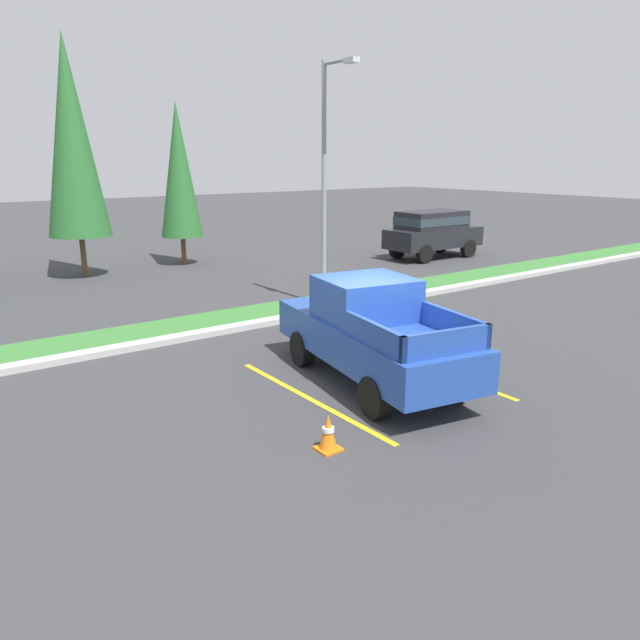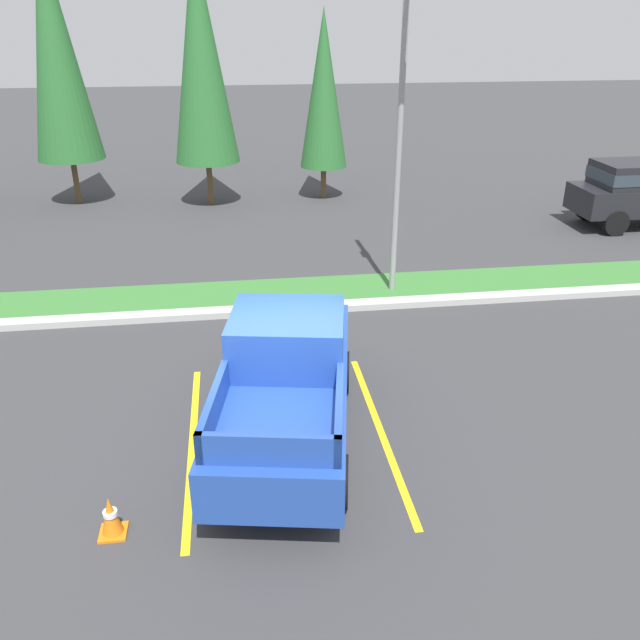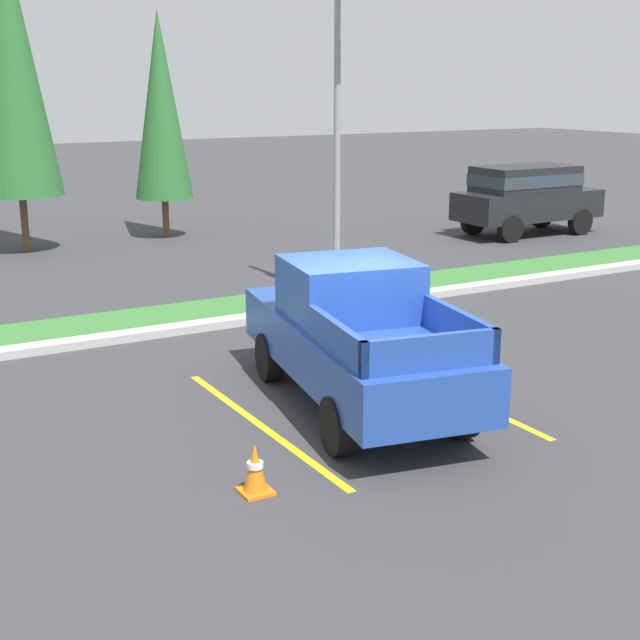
{
  "view_description": "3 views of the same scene",
  "coord_description": "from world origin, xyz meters",
  "px_view_note": "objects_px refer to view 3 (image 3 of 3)",
  "views": [
    {
      "loc": [
        -7.66,
        -8.74,
        4.43
      ],
      "look_at": [
        -0.02,
        1.66,
        0.96
      ],
      "focal_mm": 34.16,
      "sensor_mm": 36.0,
      "label": 1
    },
    {
      "loc": [
        -0.61,
        -8.84,
        6.29
      ],
      "look_at": [
        0.88,
        1.92,
        1.2
      ],
      "focal_mm": 36.55,
      "sensor_mm": 36.0,
      "label": 2
    },
    {
      "loc": [
        -6.47,
        -10.4,
        4.55
      ],
      "look_at": [
        -0.5,
        0.05,
        1.36
      ],
      "focal_mm": 50.45,
      "sensor_mm": 36.0,
      "label": 3
    }
  ],
  "objects_px": {
    "cypress_tree_center": "(11,60)",
    "traffic_cone": "(255,469)",
    "pickup_truck_main": "(356,336)",
    "street_light": "(341,106)",
    "cypress_tree_right_inner": "(161,106)",
    "suv_distant": "(527,194)"
  },
  "relations": [
    {
      "from": "cypress_tree_center",
      "to": "traffic_cone",
      "type": "height_order",
      "value": "cypress_tree_center"
    },
    {
      "from": "pickup_truck_main",
      "to": "suv_distant",
      "type": "height_order",
      "value": "same"
    },
    {
      "from": "pickup_truck_main",
      "to": "traffic_cone",
      "type": "xyz_separation_m",
      "value": [
        -2.53,
        -1.91,
        -0.75
      ]
    },
    {
      "from": "pickup_truck_main",
      "to": "suv_distant",
      "type": "distance_m",
      "value": 16.15
    },
    {
      "from": "traffic_cone",
      "to": "cypress_tree_center",
      "type": "bearing_deg",
      "value": 86.34
    },
    {
      "from": "street_light",
      "to": "cypress_tree_center",
      "type": "bearing_deg",
      "value": 116.63
    },
    {
      "from": "pickup_truck_main",
      "to": "cypress_tree_right_inner",
      "type": "xyz_separation_m",
      "value": [
        2.76,
        15.26,
        2.84
      ]
    },
    {
      "from": "street_light",
      "to": "cypress_tree_right_inner",
      "type": "relative_size",
      "value": 1.07
    },
    {
      "from": "pickup_truck_main",
      "to": "traffic_cone",
      "type": "distance_m",
      "value": 3.25
    },
    {
      "from": "cypress_tree_center",
      "to": "traffic_cone",
      "type": "distance_m",
      "value": 17.5
    },
    {
      "from": "suv_distant",
      "to": "cypress_tree_right_inner",
      "type": "relative_size",
      "value": 0.7
    },
    {
      "from": "street_light",
      "to": "cypress_tree_right_inner",
      "type": "height_order",
      "value": "street_light"
    },
    {
      "from": "pickup_truck_main",
      "to": "street_light",
      "type": "xyz_separation_m",
      "value": [
        3.16,
        5.69,
        3.03
      ]
    },
    {
      "from": "street_light",
      "to": "cypress_tree_right_inner",
      "type": "distance_m",
      "value": 9.58
    },
    {
      "from": "pickup_truck_main",
      "to": "street_light",
      "type": "bearing_deg",
      "value": 60.98
    },
    {
      "from": "street_light",
      "to": "traffic_cone",
      "type": "height_order",
      "value": "street_light"
    },
    {
      "from": "traffic_cone",
      "to": "pickup_truck_main",
      "type": "bearing_deg",
      "value": 37.12
    },
    {
      "from": "pickup_truck_main",
      "to": "cypress_tree_right_inner",
      "type": "bearing_deg",
      "value": 79.74
    },
    {
      "from": "cypress_tree_center",
      "to": "pickup_truck_main",
      "type": "bearing_deg",
      "value": -84.43
    },
    {
      "from": "pickup_truck_main",
      "to": "traffic_cone",
      "type": "height_order",
      "value": "pickup_truck_main"
    },
    {
      "from": "pickup_truck_main",
      "to": "suv_distant",
      "type": "bearing_deg",
      "value": 39.27
    },
    {
      "from": "cypress_tree_right_inner",
      "to": "suv_distant",
      "type": "bearing_deg",
      "value": -27.36
    }
  ]
}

